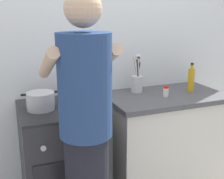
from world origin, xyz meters
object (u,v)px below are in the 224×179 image
object	(u,v)px
stove_range	(63,162)
spice_bottle	(166,92)
pot	(41,101)
utensil_crock	(137,80)
mixing_bowl	(78,99)
oil_bottle	(191,79)
person	(86,141)

from	to	relation	value
stove_range	spice_bottle	size ratio (longest dim) A/B	9.69
stove_range	pot	xyz separation A→B (m)	(-0.14, -0.01, 0.51)
pot	utensil_crock	world-z (taller)	utensil_crock
stove_range	mixing_bowl	distance (m)	0.51
utensil_crock	oil_bottle	bearing A→B (deg)	-19.16
spice_bottle	person	world-z (taller)	person
pot	stove_range	bearing A→B (deg)	2.84
mixing_bowl	utensil_crock	xyz separation A→B (m)	(0.57, 0.15, 0.06)
stove_range	person	distance (m)	0.68
spice_bottle	mixing_bowl	bearing A→B (deg)	174.25
utensil_crock	spice_bottle	bearing A→B (deg)	-55.84
pot	spice_bottle	distance (m)	1.00
oil_bottle	pot	bearing A→B (deg)	-179.33
person	pot	bearing A→B (deg)	108.04
mixing_bowl	oil_bottle	world-z (taller)	oil_bottle
pot	spice_bottle	xyz separation A→B (m)	(1.00, -0.06, -0.02)
utensil_crock	oil_bottle	xyz separation A→B (m)	(0.45, -0.16, 0.00)
stove_range	oil_bottle	xyz separation A→B (m)	(1.15, 0.01, 0.56)
stove_range	utensil_crock	size ratio (longest dim) A/B	2.73
mixing_bowl	person	xyz separation A→B (m)	(-0.10, -0.56, -0.08)
spice_bottle	person	xyz separation A→B (m)	(-0.83, -0.48, -0.09)
stove_range	mixing_bowl	xyz separation A→B (m)	(0.14, 0.01, 0.49)
pot	mixing_bowl	distance (m)	0.28
stove_range	pot	bearing A→B (deg)	-177.16
pot	person	distance (m)	0.58
stove_range	utensil_crock	xyz separation A→B (m)	(0.71, 0.16, 0.55)
stove_range	mixing_bowl	bearing A→B (deg)	4.22
pot	utensil_crock	distance (m)	0.87
stove_range	pot	distance (m)	0.53
stove_range	spice_bottle	bearing A→B (deg)	-4.14
pot	oil_bottle	size ratio (longest dim) A/B	1.05
spice_bottle	oil_bottle	world-z (taller)	oil_bottle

